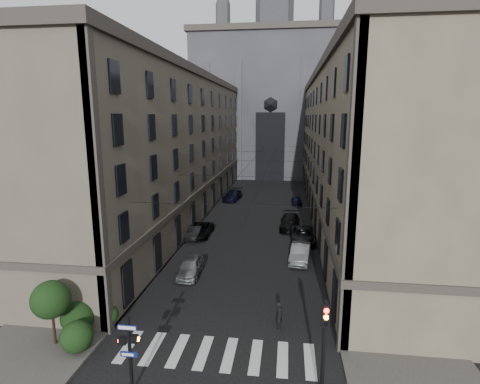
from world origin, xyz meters
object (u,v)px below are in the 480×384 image
at_px(pedestrian_signal_left, 130,349).
at_px(car_left_midfar, 200,230).
at_px(car_left_near, 190,267).
at_px(traffic_light_right, 324,340).
at_px(pedestrian, 280,316).
at_px(car_right_far, 297,201).
at_px(car_right_midnear, 302,235).
at_px(car_left_far, 233,195).
at_px(car_right_near, 300,253).
at_px(gothic_tower, 273,96).
at_px(car_right_midfar, 290,222).
at_px(car_left_midnear, 195,233).

xyz_separation_m(pedestrian_signal_left, car_left_midfar, (-2.30, 24.13, -1.62)).
bearing_deg(car_left_midfar, car_left_near, -81.49).
height_order(traffic_light_right, pedestrian, traffic_light_right).
bearing_deg(pedestrian, pedestrian_signal_left, 142.68).
xyz_separation_m(car_left_midfar, car_right_far, (11.04, 16.53, -0.06)).
height_order(car_right_midnear, pedestrian, pedestrian).
height_order(car_left_far, car_right_far, car_left_far).
bearing_deg(car_right_near, car_right_far, 96.23).
bearing_deg(car_right_midnear, gothic_tower, 94.02).
relative_size(car_left_midfar, car_right_near, 1.05).
bearing_deg(pedestrian_signal_left, car_right_far, 77.87).
xyz_separation_m(traffic_light_right, car_right_midnear, (-0.10, 23.23, -2.52)).
height_order(pedestrian_signal_left, car_right_near, pedestrian_signal_left).
relative_size(car_right_near, car_right_far, 1.27).
bearing_deg(car_right_midfar, pedestrian_signal_left, -102.70).
xyz_separation_m(car_left_far, car_right_near, (10.03, -24.69, 0.00)).
xyz_separation_m(gothic_tower, car_right_near, (5.11, -55.33, -17.01)).
distance_m(car_left_near, pedestrian, 10.58).
bearing_deg(car_left_midfar, car_right_far, 55.91).
distance_m(pedestrian_signal_left, car_right_midnear, 25.36).
bearing_deg(car_right_midfar, traffic_light_right, -84.57).
bearing_deg(car_right_far, car_left_midfar, -125.99).
distance_m(car_right_near, car_right_midfar, 10.22).
height_order(car_left_near, car_right_midnear, car_right_midnear).
relative_size(car_right_near, car_right_midnear, 0.88).
xyz_separation_m(car_left_far, car_right_midnear, (10.41, -19.16, -0.03)).
bearing_deg(car_left_near, car_left_far, 89.50).
xyz_separation_m(car_left_midnear, car_right_near, (11.31, -5.21, 0.14)).
bearing_deg(pedestrian, car_right_midfar, 8.00).
xyz_separation_m(car_right_midnear, car_right_midfar, (-1.30, 4.64, 0.06)).
relative_size(car_left_midnear, car_left_midfar, 0.78).
bearing_deg(car_right_near, traffic_light_right, -81.92).
xyz_separation_m(gothic_tower, car_left_midnear, (-6.20, -50.12, -17.15)).
xyz_separation_m(car_left_near, car_left_far, (-0.71, 29.06, 0.03)).
bearing_deg(pedestrian_signal_left, car_right_midnear, 69.14).
xyz_separation_m(car_left_midnear, car_right_midnear, (11.70, 0.32, 0.11)).
bearing_deg(car_right_far, car_right_midnear, -91.33).
xyz_separation_m(car_left_near, pedestrian, (7.70, -7.26, 0.14)).
distance_m(car_left_midfar, car_right_midnear, 11.32).
bearing_deg(traffic_light_right, car_left_midnear, 117.24).
xyz_separation_m(gothic_tower, traffic_light_right, (5.60, -73.04, -14.51)).
height_order(traffic_light_right, car_left_midnear, traffic_light_right).
distance_m(pedestrian_signal_left, traffic_light_right, 9.18).
bearing_deg(pedestrian_signal_left, gothic_tower, 87.26).
bearing_deg(gothic_tower, car_left_midfar, -96.72).
bearing_deg(traffic_light_right, pedestrian, 109.08).
distance_m(car_left_midnear, car_right_near, 12.46).
height_order(car_left_near, car_right_midfar, car_right_midfar).
bearing_deg(car_right_far, car_left_far, 165.74).
bearing_deg(car_right_near, car_right_midnear, 92.53).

